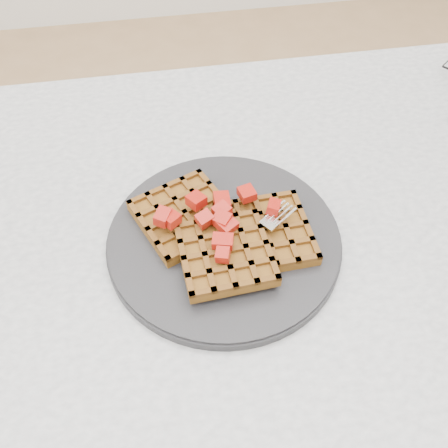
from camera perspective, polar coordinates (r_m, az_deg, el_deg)
name	(u,v)px	position (r m, az deg, el deg)	size (l,w,h in m)	color
ground	(279,419)	(1.33, 6.32, -21.28)	(4.00, 4.00, 0.00)	tan
table	(316,279)	(0.76, 10.43, -6.19)	(1.20, 0.80, 0.75)	beige
plate	(224,240)	(0.63, 0.00, -1.83)	(0.30, 0.30, 0.02)	black
waffles	(225,233)	(0.62, 0.07, -1.01)	(0.23, 0.20, 0.03)	brown
strawberry_pile	(224,217)	(0.60, 0.00, 0.85)	(0.15, 0.15, 0.02)	#890500
fork	(251,248)	(0.61, 3.16, -2.72)	(0.02, 0.18, 0.02)	silver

